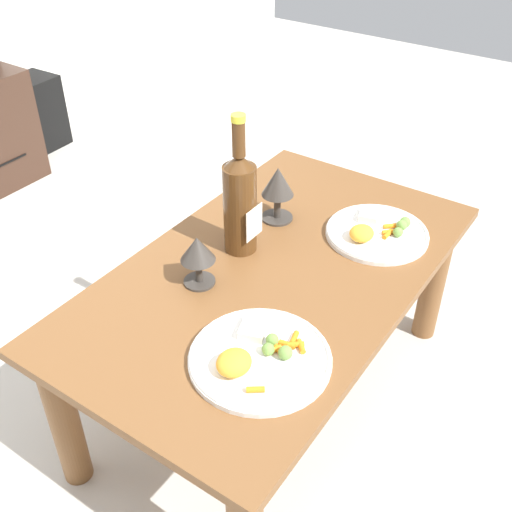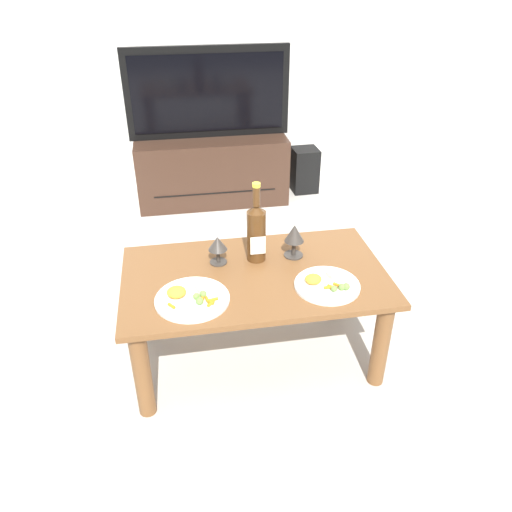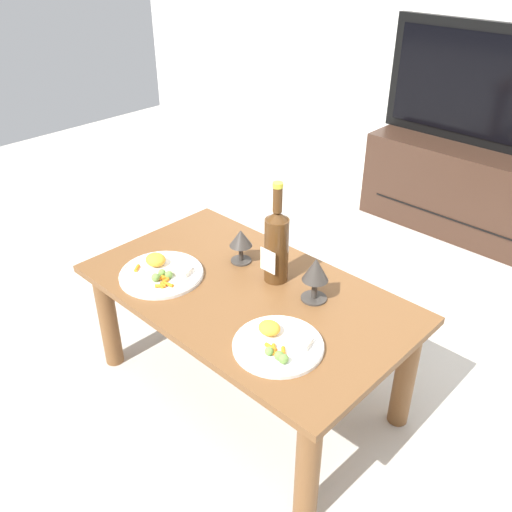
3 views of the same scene
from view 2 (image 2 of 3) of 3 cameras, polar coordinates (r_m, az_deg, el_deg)
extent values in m
plane|color=#B7B2A8|center=(2.37, -0.12, -11.18)|extent=(6.40, 6.40, 0.00)
cube|color=silver|center=(3.86, -6.19, 26.76)|extent=(6.40, 0.10, 2.60)
cube|color=brown|center=(2.10, -0.13, -2.36)|extent=(1.11, 0.64, 0.03)
cylinder|color=brown|center=(2.02, -12.92, -12.94)|extent=(0.07, 0.07, 0.42)
cylinder|color=brown|center=(2.16, 14.13, -9.72)|extent=(0.07, 0.07, 0.42)
cylinder|color=brown|center=(2.42, -12.69, -4.51)|extent=(0.07, 0.07, 0.42)
cylinder|color=brown|center=(2.54, 9.80, -2.31)|extent=(0.07, 0.07, 0.42)
cube|color=#382319|center=(3.76, -5.11, 10.03)|extent=(1.08, 0.49, 0.48)
cube|color=black|center=(3.57, -4.65, 7.20)|extent=(0.86, 0.01, 0.01)
cube|color=black|center=(3.60, -5.54, 18.13)|extent=(1.13, 0.04, 0.61)
cube|color=black|center=(3.58, -5.50, 18.05)|extent=(1.04, 0.01, 0.51)
cube|color=black|center=(3.92, 5.58, 9.80)|extent=(0.20, 0.20, 0.34)
cylinder|color=#4C2D14|center=(2.13, 0.04, 2.29)|extent=(0.08, 0.08, 0.23)
cone|color=#4C2D14|center=(2.07, 0.04, 5.42)|extent=(0.08, 0.08, 0.04)
cylinder|color=#4C2D14|center=(2.05, 0.04, 6.85)|extent=(0.03, 0.03, 0.09)
cylinder|color=yellow|center=(2.03, 0.04, 8.15)|extent=(0.03, 0.03, 0.02)
cube|color=silver|center=(2.11, 0.23, 1.20)|extent=(0.07, 0.00, 0.08)
cylinder|color=#38332D|center=(2.17, -4.33, -0.68)|extent=(0.07, 0.07, 0.01)
cylinder|color=#38332D|center=(2.15, -4.36, 0.06)|extent=(0.02, 0.02, 0.06)
cone|color=#38332D|center=(2.12, -4.43, 1.47)|extent=(0.08, 0.08, 0.06)
cylinder|color=#38332D|center=(2.22, 4.31, 0.11)|extent=(0.09, 0.09, 0.01)
cylinder|color=#38332D|center=(2.20, 4.35, 0.95)|extent=(0.02, 0.02, 0.07)
cone|color=#38332D|center=(2.16, 4.43, 2.64)|extent=(0.09, 0.09, 0.08)
cylinder|color=white|center=(1.95, -7.31, -4.95)|extent=(0.29, 0.29, 0.01)
torus|color=white|center=(1.94, -7.33, -4.76)|extent=(0.29, 0.29, 0.01)
ellipsoid|color=orange|center=(1.95, -9.11, -4.10)|extent=(0.07, 0.07, 0.04)
cube|color=beige|center=(1.98, -5.97, -3.58)|extent=(0.08, 0.07, 0.02)
cylinder|color=orange|center=(1.90, -5.21, -5.45)|extent=(0.03, 0.03, 0.01)
cylinder|color=orange|center=(1.91, -5.29, -5.25)|extent=(0.03, 0.03, 0.01)
cylinder|color=orange|center=(1.92, -4.88, -4.99)|extent=(0.04, 0.02, 0.01)
cylinder|color=orange|center=(1.92, -5.61, -5.02)|extent=(0.02, 0.04, 0.01)
cylinder|color=orange|center=(1.92, -6.28, -4.93)|extent=(0.03, 0.04, 0.01)
cylinder|color=orange|center=(1.93, -6.51, -4.86)|extent=(0.04, 0.03, 0.01)
cylinder|color=orange|center=(1.91, -9.66, -5.65)|extent=(0.03, 0.04, 0.01)
sphere|color=olive|center=(1.93, -6.86, -4.60)|extent=(0.03, 0.03, 0.03)
sphere|color=olive|center=(1.94, -6.08, -4.39)|extent=(0.03, 0.03, 0.03)
sphere|color=olive|center=(1.90, -6.47, -5.17)|extent=(0.02, 0.02, 0.02)
sphere|color=olive|center=(1.90, -6.48, -5.14)|extent=(0.03, 0.03, 0.03)
cylinder|color=white|center=(2.03, 8.14, -3.37)|extent=(0.27, 0.27, 0.01)
torus|color=white|center=(2.02, 8.16, -3.18)|extent=(0.26, 0.26, 0.01)
ellipsoid|color=orange|center=(2.02, 6.59, -2.64)|extent=(0.07, 0.06, 0.04)
cube|color=beige|center=(2.07, 9.03, -2.15)|extent=(0.07, 0.06, 0.02)
cylinder|color=orange|center=(2.02, 9.38, -3.31)|extent=(0.04, 0.04, 0.01)
cylinder|color=orange|center=(2.00, 8.72, -3.54)|extent=(0.04, 0.04, 0.01)
cylinder|color=orange|center=(2.00, 8.36, -3.57)|extent=(0.04, 0.01, 0.01)
sphere|color=olive|center=(2.00, 10.31, -3.47)|extent=(0.03, 0.03, 0.03)
sphere|color=olive|center=(1.98, 8.93, -3.72)|extent=(0.03, 0.03, 0.03)
sphere|color=olive|center=(1.99, 9.81, -3.51)|extent=(0.03, 0.03, 0.03)
camera|label=1|loc=(1.31, -43.40, 12.64)|focal=43.42mm
camera|label=3|loc=(1.52, 57.48, 14.26)|focal=38.91mm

